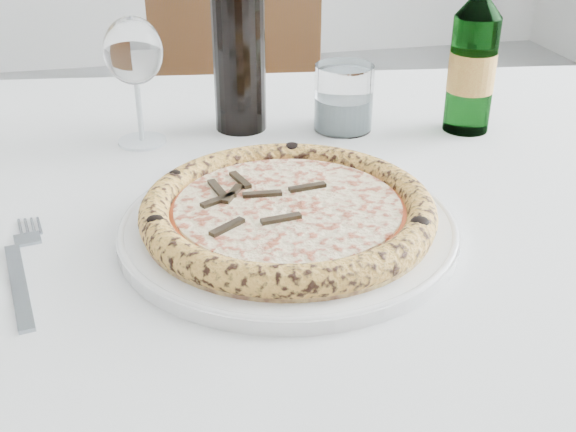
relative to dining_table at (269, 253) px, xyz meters
name	(u,v)px	position (x,y,z in m)	size (l,w,h in m)	color
dining_table	(269,253)	(0.00, 0.00, 0.00)	(1.67, 1.12, 0.76)	#5A3415
chair_far	(232,130)	(0.07, 0.78, -0.14)	(0.48, 0.48, 0.93)	#5A3415
plate	(288,226)	(0.00, -0.10, 0.09)	(0.34, 0.34, 0.02)	white
pizza	(288,210)	(0.00, -0.10, 0.11)	(0.30, 0.30, 0.03)	#DDB463
fork	(22,270)	(-0.26, -0.12, 0.08)	(0.04, 0.21, 0.00)	gray
wine_glass	(134,54)	(-0.13, 0.18, 0.20)	(0.07, 0.07, 0.16)	white
tumbler	(344,102)	(0.14, 0.17, 0.12)	(0.08, 0.08, 0.09)	white
beer_bottle	(473,61)	(0.30, 0.13, 0.18)	(0.06, 0.06, 0.24)	#2D6631
wine_bottle	(239,40)	(0.00, 0.21, 0.20)	(0.07, 0.07, 0.28)	black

